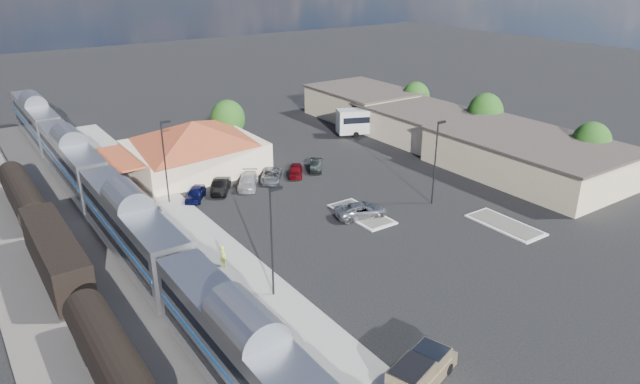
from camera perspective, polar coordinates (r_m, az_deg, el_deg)
ground at (r=54.59m, az=2.16°, el=-4.01°), size 280.00×280.00×0.00m
railbed at (r=53.57m, az=-21.80°, el=-6.21°), size 16.00×100.00×0.12m
platform at (r=54.01m, az=-12.05°, el=-4.72°), size 5.50×92.00×0.18m
passenger_train at (r=50.95m, az=-18.38°, el=-3.65°), size 3.00×104.00×5.55m
freight_cars at (r=50.86m, az=-24.89°, el=-5.91°), size 2.80×46.00×4.00m
station_depot at (r=71.00m, az=-12.52°, el=4.52°), size 18.35×12.24×6.20m
buildings_east at (r=81.43m, az=12.10°, el=6.20°), size 14.40×51.40×4.80m
traffic_island_south at (r=58.20m, az=4.15°, el=-2.20°), size 3.30×7.50×0.21m
traffic_island_north at (r=58.62m, az=18.03°, el=-3.13°), size 3.30×7.50×0.21m
lamp_plat_s at (r=42.35m, az=-4.77°, el=-4.21°), size 1.08×0.25×9.00m
lamp_plat_n at (r=61.09m, az=-15.23°, el=3.54°), size 1.08×0.25×9.00m
lamp_lot at (r=60.08m, az=11.55°, el=3.57°), size 1.08×0.25×9.00m
tree_east_a at (r=75.31m, az=25.48°, el=4.48°), size 4.56×4.56×6.42m
tree_east_b at (r=83.88m, az=16.21°, el=7.66°), size 4.94×4.94×6.96m
tree_east_c at (r=93.17m, az=9.55°, el=9.35°), size 4.41×4.41×6.21m
tree_depot at (r=78.94m, az=-9.21°, el=7.23°), size 4.71×4.71×6.63m
pickup_truck at (r=36.89m, az=10.10°, el=-17.18°), size 6.10×3.69×1.98m
suv at (r=57.44m, az=4.15°, el=-1.84°), size 5.85×3.93×1.49m
coach_bus at (r=85.08m, az=5.79°, el=7.25°), size 12.19×7.04×3.88m
person_a at (r=48.71m, az=-9.66°, el=-6.32°), size 0.56×0.75×1.86m
person_b at (r=58.16m, az=-15.75°, el=-2.06°), size 0.91×1.00×1.68m
parked_car_a at (r=62.89m, az=-12.35°, el=-0.17°), size 3.76×4.26×1.39m
parked_car_b at (r=64.27m, az=-9.84°, el=0.57°), size 3.81×4.61×1.48m
parked_car_c at (r=65.31m, az=-7.20°, el=1.08°), size 4.48×5.29×1.45m
parked_car_d at (r=66.99m, az=-4.90°, el=1.67°), size 4.61×5.19×1.33m
parked_car_e at (r=68.28m, az=-2.45°, el=2.15°), size 3.52×4.16×1.34m
parked_car_f at (r=70.16m, az=-0.37°, el=2.73°), size 3.56×4.16×1.35m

